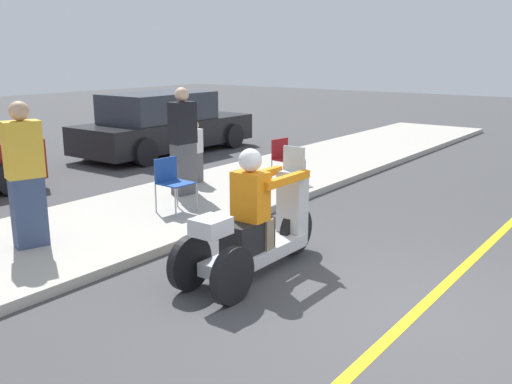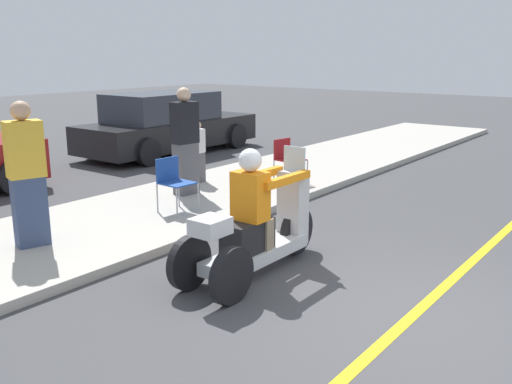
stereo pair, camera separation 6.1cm
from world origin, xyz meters
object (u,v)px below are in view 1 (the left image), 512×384
at_px(motorcycle_trike, 256,229).
at_px(spectator_end_of_line, 183,144).
at_px(folding_chair_curbside, 171,179).
at_px(folding_chair_set_back, 285,156).
at_px(spectator_near_curb, 196,153).
at_px(parked_car_lot_right, 164,125).
at_px(spectator_by_tree, 26,178).

height_order(motorcycle_trike, spectator_end_of_line, spectator_end_of_line).
bearing_deg(spectator_end_of_line, folding_chair_curbside, -146.27).
bearing_deg(folding_chair_curbside, motorcycle_trike, -113.61).
relative_size(folding_chair_curbside, folding_chair_set_back, 1.00).
xyz_separation_m(spectator_near_curb, parked_car_lot_right, (2.39, 3.27, 0.05)).
bearing_deg(folding_chair_curbside, spectator_near_curb, 32.04).
height_order(motorcycle_trike, folding_chair_set_back, motorcycle_trike).
bearing_deg(spectator_by_tree, spectator_end_of_line, 6.06).
relative_size(motorcycle_trike, parked_car_lot_right, 0.47).
height_order(motorcycle_trike, parked_car_lot_right, parked_car_lot_right).
relative_size(spectator_near_curb, folding_chair_curbside, 1.40).
height_order(motorcycle_trike, spectator_by_tree, spectator_by_tree).
height_order(motorcycle_trike, folding_chair_curbside, motorcycle_trike).
distance_m(motorcycle_trike, spectator_end_of_line, 3.61).
xyz_separation_m(motorcycle_trike, spectator_near_curb, (2.75, 3.46, 0.14)).
height_order(spectator_near_curb, folding_chair_set_back, spectator_near_curb).
xyz_separation_m(spectator_by_tree, spectator_end_of_line, (3.14, 0.33, -0.00)).
height_order(spectator_by_tree, spectator_end_of_line, spectator_by_tree).
distance_m(spectator_by_tree, spectator_near_curb, 4.03).
xyz_separation_m(spectator_by_tree, folding_chair_curbside, (2.23, -0.27, -0.37)).
xyz_separation_m(spectator_near_curb, folding_chair_curbside, (-1.71, -1.07, -0.05)).
bearing_deg(folding_chair_set_back, parked_car_lot_right, 72.73).
bearing_deg(folding_chair_set_back, spectator_near_curb, 124.65).
xyz_separation_m(motorcycle_trike, folding_chair_set_back, (3.70, 2.09, 0.09)).
bearing_deg(parked_car_lot_right, folding_chair_set_back, -107.27).
bearing_deg(parked_car_lot_right, spectator_near_curb, -126.13).
xyz_separation_m(motorcycle_trike, spectator_by_tree, (-1.18, 2.66, 0.46)).
bearing_deg(parked_car_lot_right, spectator_by_tree, -147.27).
bearing_deg(spectator_near_curb, spectator_end_of_line, -149.94).
xyz_separation_m(motorcycle_trike, spectator_end_of_line, (1.95, 3.00, 0.46)).
height_order(spectator_by_tree, spectator_near_curb, spectator_by_tree).
xyz_separation_m(spectator_near_curb, folding_chair_set_back, (0.95, -1.37, -0.05)).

